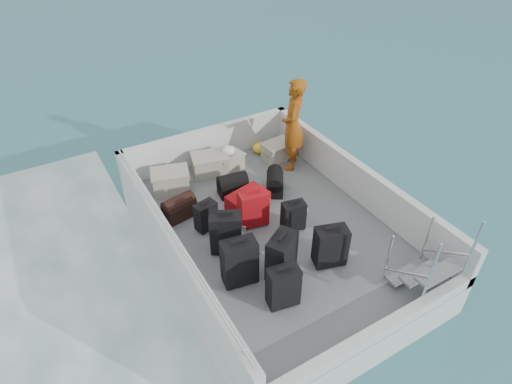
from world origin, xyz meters
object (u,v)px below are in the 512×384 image
at_px(suitcase_5, 253,209).
at_px(suitcase_7, 293,216).
at_px(crate_2, 229,163).
at_px(suitcase_3, 283,287).
at_px(suitcase_6, 330,247).
at_px(suitcase_8, 248,201).
at_px(suitcase_0, 239,262).
at_px(crate_1, 210,165).
at_px(suitcase_2, 206,216).
at_px(passenger, 293,125).
at_px(crate_0, 171,181).
at_px(suitcase_4, 281,257).
at_px(suitcase_1, 226,233).
at_px(crate_3, 278,152).

relative_size(suitcase_5, suitcase_7, 1.22).
bearing_deg(crate_2, suitcase_3, -105.23).
bearing_deg(suitcase_3, suitcase_6, 26.23).
bearing_deg(suitcase_5, suitcase_3, -95.90).
relative_size(suitcase_6, suitcase_8, 0.95).
xyz_separation_m(suitcase_0, crate_1, (0.82, 2.68, -0.18)).
bearing_deg(suitcase_2, crate_1, 50.07).
xyz_separation_m(suitcase_5, passenger, (1.53, 1.14, 0.58)).
xyz_separation_m(suitcase_0, suitcase_2, (0.07, 1.27, -0.12)).
bearing_deg(suitcase_3, crate_0, 106.58).
distance_m(suitcase_2, suitcase_4, 1.54).
height_order(suitcase_4, suitcase_7, suitcase_4).
bearing_deg(suitcase_6, crate_2, 109.78).
distance_m(suitcase_3, crate_0, 3.22).
distance_m(suitcase_1, crate_1, 2.15).
bearing_deg(suitcase_0, suitcase_5, 60.25).
bearing_deg(crate_3, suitcase_8, -140.90).
distance_m(suitcase_1, suitcase_2, 0.62).
bearing_deg(suitcase_1, crate_1, 99.42).
relative_size(suitcase_6, passenger, 0.36).
xyz_separation_m(suitcase_4, suitcase_6, (0.75, -0.17, -0.03)).
bearing_deg(suitcase_7, suitcase_5, 149.67).
bearing_deg(crate_0, suitcase_2, -85.31).
bearing_deg(suitcase_3, crate_2, 85.18).
relative_size(suitcase_4, crate_0, 1.12).
height_order(suitcase_4, crate_1, suitcase_4).
bearing_deg(passenger, suitcase_0, -9.67).
distance_m(suitcase_1, suitcase_7, 1.17).
xyz_separation_m(suitcase_6, passenger, (0.99, 2.48, 0.58)).
bearing_deg(suitcase_4, suitcase_3, -151.08).
xyz_separation_m(suitcase_5, suitcase_7, (0.50, -0.44, -0.06)).
xyz_separation_m(suitcase_1, passenger, (2.20, 1.48, 0.55)).
xyz_separation_m(suitcase_4, suitcase_7, (0.71, 0.73, -0.09)).
bearing_deg(crate_3, crate_1, 171.37).
bearing_deg(suitcase_0, crate_1, 82.03).
bearing_deg(crate_3, suitcase_7, -115.97).
distance_m(suitcase_0, crate_3, 3.33).
bearing_deg(crate_3, suitcase_3, -121.57).
bearing_deg(crate_0, suitcase_8, -49.61).
relative_size(suitcase_8, crate_3, 1.21).
xyz_separation_m(suitcase_1, suitcase_6, (1.20, -1.01, -0.03)).
xyz_separation_m(suitcase_3, crate_1, (0.51, 3.32, -0.13)).
xyz_separation_m(suitcase_2, suitcase_4, (0.51, -1.45, 0.10)).
distance_m(suitcase_1, suitcase_8, 1.14).
relative_size(suitcase_7, crate_0, 0.83).
relative_size(suitcase_6, crate_2, 1.27).
bearing_deg(suitcase_1, suitcase_7, 23.17).
relative_size(crate_0, passenger, 0.35).
bearing_deg(suitcase_6, suitcase_4, -175.19).
bearing_deg(suitcase_4, crate_1, 54.50).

